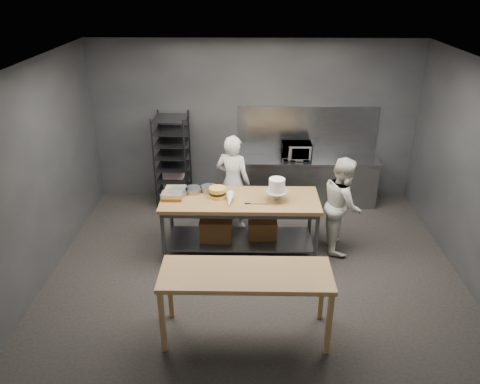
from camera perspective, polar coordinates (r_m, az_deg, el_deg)
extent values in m
plane|color=black|center=(7.17, 1.75, -9.00)|extent=(6.00, 6.00, 0.00)
cube|color=#4C4F54|center=(8.79, 1.72, 8.54)|extent=(6.00, 0.04, 3.00)
cube|color=olive|center=(7.11, 0.01, -0.99)|extent=(2.40, 0.90, 0.06)
cube|color=#47494C|center=(7.44, 0.01, -5.76)|extent=(2.25, 0.75, 0.03)
cylinder|color=#47494C|center=(7.10, -9.34, -5.64)|extent=(0.06, 0.06, 0.86)
cylinder|color=#47494C|center=(7.77, -8.39, -2.68)|extent=(0.06, 0.06, 0.86)
cylinder|color=#47494C|center=(7.06, 9.29, -5.81)|extent=(0.06, 0.06, 0.86)
cylinder|color=#47494C|center=(7.73, 8.55, -2.82)|extent=(0.06, 0.06, 0.86)
cube|color=brown|center=(7.37, -2.92, -4.41)|extent=(0.50, 0.40, 0.35)
cube|color=brown|center=(7.44, 2.74, -4.33)|extent=(0.45, 0.38, 0.30)
cube|color=olive|center=(5.48, 0.71, -10.05)|extent=(2.00, 0.70, 0.06)
cube|color=olive|center=(5.61, -9.45, -15.35)|extent=(0.06, 0.06, 0.84)
cube|color=olive|center=(6.07, -8.49, -11.67)|extent=(0.06, 0.06, 0.84)
cube|color=olive|center=(5.60, 10.80, -15.51)|extent=(0.06, 0.06, 0.84)
cube|color=olive|center=(6.06, 9.92, -11.82)|extent=(0.06, 0.06, 0.84)
cube|color=slate|center=(8.76, 8.26, 3.93)|extent=(2.60, 0.60, 0.04)
cube|color=slate|center=(8.94, 8.08, 1.24)|extent=(2.56, 0.56, 0.86)
cube|color=slate|center=(8.89, 8.23, 7.46)|extent=(2.60, 0.02, 0.90)
cube|color=black|center=(8.73, -8.20, 3.81)|extent=(0.61, 0.66, 1.75)
cube|color=white|center=(8.86, -8.07, 1.80)|extent=(0.39, 0.25, 0.45)
imported|color=white|center=(7.86, -0.88, 1.19)|extent=(0.71, 0.59, 1.65)
imported|color=silver|center=(7.42, 12.34, -1.49)|extent=(0.59, 0.75, 1.54)
imported|color=black|center=(8.68, 6.88, 4.99)|extent=(0.54, 0.37, 0.30)
cylinder|color=#BCB096|center=(7.04, 4.45, -0.97)|extent=(0.20, 0.20, 0.02)
cylinder|color=#BCB096|center=(7.01, 4.47, -0.46)|extent=(0.06, 0.06, 0.12)
cylinder|color=#BCB096|center=(6.98, 4.49, 0.05)|extent=(0.34, 0.34, 0.02)
cylinder|color=white|center=(6.94, 4.52, 0.86)|extent=(0.24, 0.24, 0.20)
cylinder|color=#F6C74E|center=(7.12, -2.75, -0.42)|extent=(0.26, 0.26, 0.06)
cylinder|color=black|center=(7.10, -2.76, -0.06)|extent=(0.26, 0.26, 0.04)
cylinder|color=#F6C74E|center=(7.08, -2.77, 0.30)|extent=(0.26, 0.26, 0.06)
cylinder|color=gray|center=(7.31, -5.75, 0.24)|extent=(0.27, 0.27, 0.07)
cylinder|color=gray|center=(7.33, -3.81, 0.40)|extent=(0.27, 0.27, 0.07)
cylinder|color=gray|center=(7.27, -7.56, -0.01)|extent=(0.30, 0.30, 0.07)
cone|color=white|center=(6.92, -1.27, -0.94)|extent=(0.13, 0.38, 0.12)
cube|color=slate|center=(6.93, 2.40, -1.47)|extent=(0.28, 0.02, 0.00)
cube|color=black|center=(6.92, 0.91, -1.41)|extent=(0.09, 0.02, 0.02)
cube|color=#A16920|center=(7.13, -8.30, -0.72)|extent=(0.30, 0.20, 0.05)
cube|color=silver|center=(7.10, -8.33, -0.32)|extent=(0.31, 0.21, 0.06)
cube|color=#A16920|center=(7.30, -7.79, -0.03)|extent=(0.30, 0.20, 0.05)
cube|color=silver|center=(7.27, -7.82, 0.36)|extent=(0.31, 0.21, 0.06)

